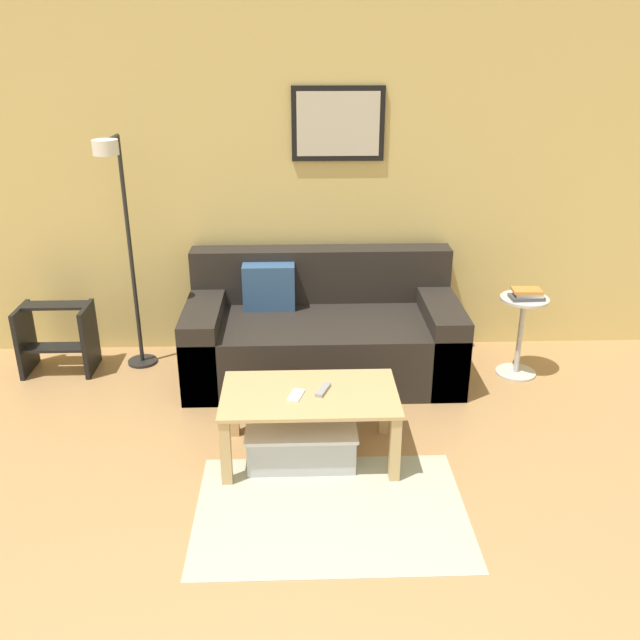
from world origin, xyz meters
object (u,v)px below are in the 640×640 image
at_px(storage_bin, 301,440).
at_px(cell_phone, 296,395).
at_px(floor_lamp, 121,226).
at_px(book_stack, 527,294).
at_px(coffee_table, 310,405).
at_px(remote_control, 323,390).
at_px(couch, 322,334).
at_px(side_table, 521,329).
at_px(step_stool, 57,337).

relative_size(storage_bin, cell_phone, 4.36).
distance_m(floor_lamp, book_stack, 2.72).
bearing_deg(storage_bin, coffee_table, 18.64).
bearing_deg(storage_bin, remote_control, 13.63).
height_order(book_stack, cell_phone, book_stack).
distance_m(coffee_table, storage_bin, 0.22).
distance_m(storage_bin, floor_lamp, 1.85).
height_order(couch, cell_phone, couch).
height_order(side_table, cell_phone, side_table).
bearing_deg(cell_phone, side_table, 50.14).
xyz_separation_m(book_stack, remote_control, (-1.41, -0.94, -0.19)).
bearing_deg(floor_lamp, coffee_table, -41.95).
relative_size(couch, book_stack, 8.22).
height_order(side_table, step_stool, side_table).
relative_size(side_table, book_stack, 2.55).
distance_m(side_table, remote_control, 1.70).
relative_size(side_table, remote_control, 3.82).
bearing_deg(cell_phone, floor_lamp, 152.75).
bearing_deg(coffee_table, cell_phone, -157.54).
height_order(remote_control, step_stool, step_stool).
bearing_deg(storage_bin, step_stool, 145.95).
height_order(book_stack, step_stool, book_stack).
distance_m(side_table, book_stack, 0.26).
relative_size(remote_control, step_stool, 0.31).
distance_m(cell_phone, step_stool, 2.04).
height_order(couch, coffee_table, couch).
bearing_deg(floor_lamp, couch, -0.72).
height_order(couch, step_stool, couch).
distance_m(coffee_table, book_stack, 1.78).
distance_m(floor_lamp, remote_control, 1.78).
height_order(book_stack, remote_control, book_stack).
relative_size(storage_bin, side_table, 1.06).
xyz_separation_m(coffee_table, floor_lamp, (-1.20, 1.08, 0.73)).
bearing_deg(floor_lamp, storage_bin, -43.55).
distance_m(book_stack, step_stool, 3.25).
bearing_deg(couch, floor_lamp, 179.28).
distance_m(coffee_table, cell_phone, 0.11).
distance_m(couch, book_stack, 1.42).
bearing_deg(side_table, floor_lamp, 177.70).
bearing_deg(book_stack, cell_phone, -147.75).
bearing_deg(step_stool, remote_control, -31.55).
distance_m(couch, storage_bin, 1.10).
distance_m(couch, step_stool, 1.85).
bearing_deg(remote_control, coffee_table, -148.26).
xyz_separation_m(side_table, remote_control, (-1.40, -0.95, 0.07)).
bearing_deg(step_stool, storage_bin, -34.05).
relative_size(coffee_table, side_table, 1.69).
height_order(couch, storage_bin, couch).
bearing_deg(floor_lamp, remote_control, -39.89).
height_order(storage_bin, floor_lamp, floor_lamp).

